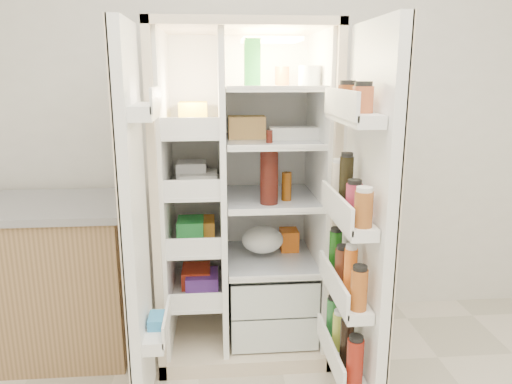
{
  "coord_description": "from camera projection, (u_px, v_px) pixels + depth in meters",
  "views": [
    {
      "loc": [
        -0.34,
        -0.98,
        1.56
      ],
      "look_at": [
        -0.14,
        1.25,
        1.0
      ],
      "focal_mm": 34.0,
      "sensor_mm": 36.0,
      "label": 1
    }
  ],
  "objects": [
    {
      "name": "wall_back",
      "position": [
        269.0,
        107.0,
        2.96
      ],
      "size": [
        4.0,
        0.02,
        2.7
      ],
      "primitive_type": "cube",
      "color": "silver",
      "rests_on": "floor"
    },
    {
      "name": "kitchen_counter",
      "position": [
        23.0,
        278.0,
        2.7
      ],
      "size": [
        1.2,
        0.64,
        0.87
      ],
      "color": "#9E784F",
      "rests_on": "floor"
    },
    {
      "name": "freezer_door",
      "position": [
        136.0,
        230.0,
        2.1
      ],
      "size": [
        0.15,
        0.4,
        1.72
      ],
      "color": "white",
      "rests_on": "floor"
    },
    {
      "name": "refrigerator",
      "position": [
        245.0,
        218.0,
        2.76
      ],
      "size": [
        0.92,
        0.7,
        1.8
      ],
      "color": "beige",
      "rests_on": "floor"
    },
    {
      "name": "fridge_door",
      "position": [
        363.0,
        234.0,
        2.1
      ],
      "size": [
        0.17,
        0.58,
        1.72
      ],
      "color": "white",
      "rests_on": "floor"
    }
  ]
}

